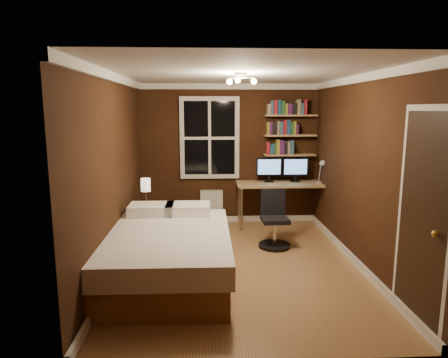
{
  "coord_description": "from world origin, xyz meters",
  "views": [
    {
      "loc": [
        -0.44,
        -5.08,
        2.07
      ],
      "look_at": [
        -0.17,
        0.45,
        1.09
      ],
      "focal_mm": 32.0,
      "sensor_mm": 36.0,
      "label": 1
    }
  ],
  "objects_px": {
    "monitor_right": "(295,170)",
    "office_chair": "(274,226)",
    "desk": "(283,186)",
    "desk_lamp": "(321,171)",
    "nightstand": "(147,223)",
    "monitor_left": "(269,170)",
    "bed": "(165,253)",
    "radiator": "(212,207)",
    "bedside_lamp": "(146,192)"
  },
  "relations": [
    {
      "from": "radiator",
      "to": "monitor_left",
      "type": "relative_size",
      "value": 1.35
    },
    {
      "from": "bedside_lamp",
      "to": "desk",
      "type": "height_order",
      "value": "bedside_lamp"
    },
    {
      "from": "bed",
      "to": "bedside_lamp",
      "type": "distance_m",
      "value": 1.58
    },
    {
      "from": "monitor_right",
      "to": "office_chair",
      "type": "relative_size",
      "value": 0.52
    },
    {
      "from": "office_chair",
      "to": "radiator",
      "type": "bearing_deg",
      "value": 123.39
    },
    {
      "from": "bedside_lamp",
      "to": "office_chair",
      "type": "xyz_separation_m",
      "value": [
        1.96,
        -0.37,
        -0.47
      ]
    },
    {
      "from": "office_chair",
      "to": "bedside_lamp",
      "type": "bearing_deg",
      "value": 167.35
    },
    {
      "from": "bed",
      "to": "desk_lamp",
      "type": "relative_size",
      "value": 5.02
    },
    {
      "from": "monitor_right",
      "to": "desk_lamp",
      "type": "height_order",
      "value": "desk_lamp"
    },
    {
      "from": "desk_lamp",
      "to": "desk",
      "type": "bearing_deg",
      "value": 169.43
    },
    {
      "from": "bed",
      "to": "monitor_left",
      "type": "relative_size",
      "value": 4.9
    },
    {
      "from": "nightstand",
      "to": "desk",
      "type": "xyz_separation_m",
      "value": [
        2.31,
        0.71,
        0.44
      ]
    },
    {
      "from": "desk_lamp",
      "to": "radiator",
      "type": "bearing_deg",
      "value": 169.98
    },
    {
      "from": "desk_lamp",
      "to": "nightstand",
      "type": "bearing_deg",
      "value": -168.51
    },
    {
      "from": "bedside_lamp",
      "to": "desk",
      "type": "distance_m",
      "value": 2.41
    },
    {
      "from": "bedside_lamp",
      "to": "monitor_right",
      "type": "relative_size",
      "value": 0.96
    },
    {
      "from": "bed",
      "to": "radiator",
      "type": "xyz_separation_m",
      "value": [
        0.62,
        2.38,
        -0.02
      ]
    },
    {
      "from": "desk",
      "to": "desk_lamp",
      "type": "height_order",
      "value": "desk_lamp"
    },
    {
      "from": "bed",
      "to": "desk",
      "type": "height_order",
      "value": "desk"
    },
    {
      "from": "office_chair",
      "to": "desk_lamp",
      "type": "bearing_deg",
      "value": 42.7
    },
    {
      "from": "nightstand",
      "to": "monitor_left",
      "type": "bearing_deg",
      "value": 13.63
    },
    {
      "from": "nightstand",
      "to": "bedside_lamp",
      "type": "height_order",
      "value": "bedside_lamp"
    },
    {
      "from": "monitor_left",
      "to": "office_chair",
      "type": "xyz_separation_m",
      "value": [
        -0.1,
        -1.16,
        -0.68
      ]
    },
    {
      "from": "monitor_left",
      "to": "desk",
      "type": "bearing_deg",
      "value": -18.47
    },
    {
      "from": "desk",
      "to": "monitor_left",
      "type": "distance_m",
      "value": 0.38
    },
    {
      "from": "desk",
      "to": "office_chair",
      "type": "xyz_separation_m",
      "value": [
        -0.34,
        -1.08,
        -0.4
      ]
    },
    {
      "from": "radiator",
      "to": "monitor_left",
      "type": "xyz_separation_m",
      "value": [
        1.02,
        -0.14,
        0.69
      ]
    },
    {
      "from": "radiator",
      "to": "monitor_left",
      "type": "bearing_deg",
      "value": -7.56
    },
    {
      "from": "nightstand",
      "to": "desk_lamp",
      "type": "xyz_separation_m",
      "value": [
        2.94,
        0.6,
        0.72
      ]
    },
    {
      "from": "monitor_right",
      "to": "office_chair",
      "type": "distance_m",
      "value": 1.46
    },
    {
      "from": "bed",
      "to": "desk_lamp",
      "type": "xyz_separation_m",
      "value": [
        2.52,
        2.05,
        0.68
      ]
    },
    {
      "from": "radiator",
      "to": "office_chair",
      "type": "height_order",
      "value": "office_chair"
    },
    {
      "from": "desk",
      "to": "monitor_right",
      "type": "relative_size",
      "value": 3.65
    },
    {
      "from": "radiator",
      "to": "monitor_left",
      "type": "height_order",
      "value": "monitor_left"
    },
    {
      "from": "bed",
      "to": "office_chair",
      "type": "height_order",
      "value": "office_chair"
    },
    {
      "from": "bed",
      "to": "desk",
      "type": "bearing_deg",
      "value": 49.26
    },
    {
      "from": "bedside_lamp",
      "to": "monitor_left",
      "type": "xyz_separation_m",
      "value": [
        2.06,
        0.8,
        0.21
      ]
    },
    {
      "from": "bedside_lamp",
      "to": "monitor_left",
      "type": "bearing_deg",
      "value": 21.16
    },
    {
      "from": "radiator",
      "to": "office_chair",
      "type": "relative_size",
      "value": 0.7
    },
    {
      "from": "monitor_right",
      "to": "bed",
      "type": "bearing_deg",
      "value": -133.24
    },
    {
      "from": "desk_lamp",
      "to": "monitor_right",
      "type": "bearing_deg",
      "value": 153.82
    },
    {
      "from": "nightstand",
      "to": "radiator",
      "type": "distance_m",
      "value": 1.4
    },
    {
      "from": "bedside_lamp",
      "to": "desk",
      "type": "xyz_separation_m",
      "value": [
        2.31,
        0.71,
        -0.06
      ]
    },
    {
      "from": "radiator",
      "to": "desk_lamp",
      "type": "distance_m",
      "value": 2.05
    },
    {
      "from": "desk",
      "to": "office_chair",
      "type": "distance_m",
      "value": 1.21
    },
    {
      "from": "bed",
      "to": "radiator",
      "type": "relative_size",
      "value": 3.64
    },
    {
      "from": "bedside_lamp",
      "to": "office_chair",
      "type": "relative_size",
      "value": 0.5
    },
    {
      "from": "radiator",
      "to": "desk",
      "type": "distance_m",
      "value": 1.35
    },
    {
      "from": "monitor_right",
      "to": "desk_lamp",
      "type": "distance_m",
      "value": 0.45
    },
    {
      "from": "desk",
      "to": "desk_lamp",
      "type": "distance_m",
      "value": 0.7
    }
  ]
}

